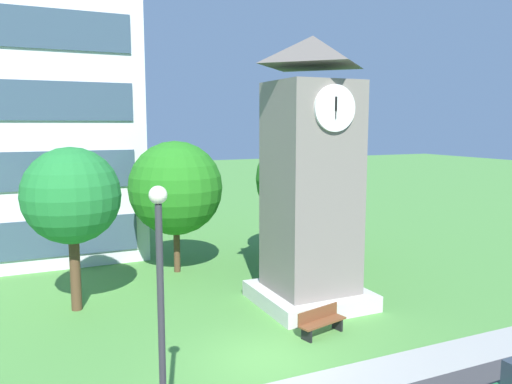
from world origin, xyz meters
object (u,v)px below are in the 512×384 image
park_bench (321,321)px  tree_near_tower (176,188)px  tree_by_building (72,196)px  street_lamp (161,295)px  tree_streetside (303,180)px  clock_tower (311,188)px

park_bench → tree_near_tower: size_ratio=0.30×
tree_by_building → street_lamp: bearing=-85.2°
park_bench → tree_streetside: 9.97m
tree_by_building → tree_near_tower: size_ratio=0.99×
clock_tower → street_lamp: (-7.51, -6.92, -0.94)m
clock_tower → street_lamp: 10.25m
clock_tower → tree_streetside: bearing=63.1°
park_bench → tree_by_building: 9.98m
tree_by_building → tree_near_tower: 5.83m
street_lamp → clock_tower: bearing=42.7°
tree_streetside → street_lamp: bearing=-129.6°
clock_tower → tree_near_tower: 7.24m
street_lamp → tree_near_tower: (3.97, 13.22, 0.41)m
clock_tower → tree_by_building: 8.87m
clock_tower → street_lamp: clock_tower is taller
tree_near_tower → clock_tower: bearing=-60.7°
tree_by_building → tree_near_tower: (4.81, 3.29, -0.33)m
street_lamp → tree_streetside: bearing=50.4°
tree_near_tower → street_lamp: bearing=-106.7°
clock_tower → tree_near_tower: bearing=119.3°
clock_tower → park_bench: bearing=-113.0°
tree_streetside → tree_by_building: size_ratio=1.07×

